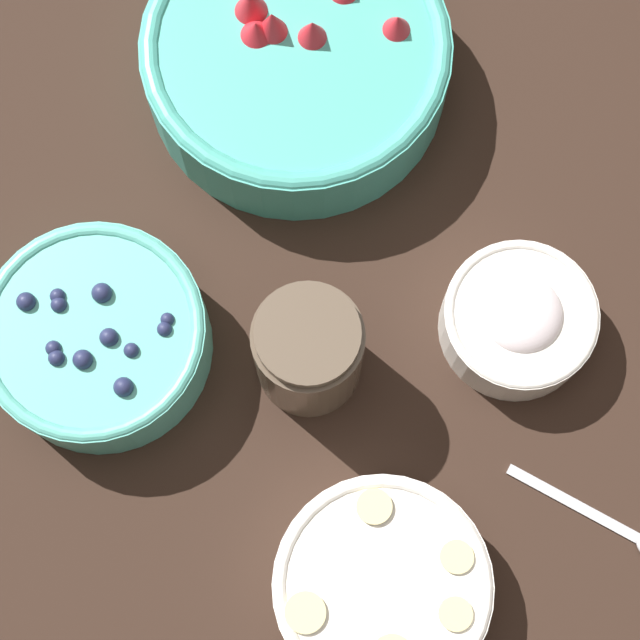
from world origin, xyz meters
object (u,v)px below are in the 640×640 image
at_px(bowl_bananas, 382,586).
at_px(bowl_cream, 519,319).
at_px(bowl_blueberries, 97,337).
at_px(jar_chocolate, 308,352).
at_px(bowl_strawberries, 297,58).

distance_m(bowl_bananas, bowl_cream, 0.23).
bearing_deg(bowl_bananas, bowl_blueberries, 173.90).
xyz_separation_m(bowl_bananas, jar_chocolate, (-0.14, 0.11, 0.02)).
xyz_separation_m(bowl_strawberries, jar_chocolate, (0.15, -0.20, 0.01)).
xyz_separation_m(bowl_bananas, bowl_cream, (-0.02, 0.22, 0.00)).
bearing_deg(bowl_cream, jar_chocolate, -134.70).
xyz_separation_m(bowl_strawberries, bowl_blueberries, (0.01, -0.27, -0.00)).
relative_size(bowl_blueberries, bowl_bananas, 1.08).
relative_size(bowl_blueberries, bowl_cream, 1.44).
bearing_deg(bowl_strawberries, bowl_blueberries, -88.31).
height_order(bowl_strawberries, bowl_blueberries, bowl_strawberries).
bearing_deg(bowl_blueberries, jar_chocolate, 29.29).
relative_size(bowl_strawberries, bowl_blueberries, 1.47).
xyz_separation_m(bowl_strawberries, bowl_cream, (0.26, -0.08, -0.01)).
distance_m(bowl_strawberries, bowl_blueberries, 0.28).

